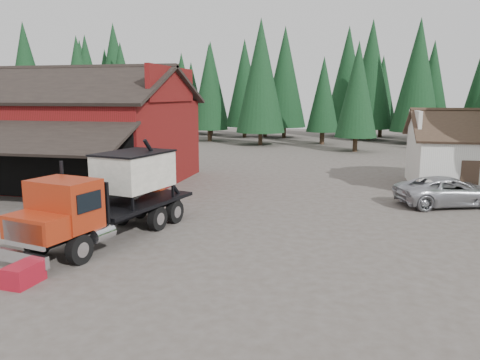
# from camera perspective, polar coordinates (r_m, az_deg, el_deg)

# --- Properties ---
(ground) EXTENTS (120.00, 120.00, 0.00)m
(ground) POSITION_cam_1_polar(r_m,az_deg,el_deg) (17.87, -4.22, -7.21)
(ground) COLOR #49423A
(ground) RESTS_ON ground
(red_barn) EXTENTS (12.80, 13.63, 7.18)m
(red_barn) POSITION_cam_1_polar(r_m,az_deg,el_deg) (30.81, -18.76, 4.77)
(red_barn) COLOR maroon
(red_barn) RESTS_ON ground
(conifer_backdrop) EXTENTS (76.00, 16.00, 16.00)m
(conifer_backdrop) POSITION_cam_1_polar(r_m,az_deg,el_deg) (58.75, 7.73, 4.96)
(conifer_backdrop) COLOR #103219
(conifer_backdrop) RESTS_ON ground
(near_pine_a) EXTENTS (4.40, 4.40, 11.40)m
(near_pine_a) POSITION_cam_1_polar(r_m,az_deg,el_deg) (51.88, -19.08, 10.88)
(near_pine_a) COLOR #382619
(near_pine_a) RESTS_ON ground
(near_pine_b) EXTENTS (3.96, 3.96, 10.40)m
(near_pine_b) POSITION_cam_1_polar(r_m,az_deg,el_deg) (46.31, 14.13, 10.64)
(near_pine_b) COLOR #382619
(near_pine_b) RESTS_ON ground
(near_pine_d) EXTENTS (5.28, 5.28, 13.40)m
(near_pine_d) POSITION_cam_1_polar(r_m,az_deg,el_deg) (51.13, 2.56, 12.56)
(near_pine_d) COLOR #382619
(near_pine_d) RESTS_ON ground
(feed_truck) EXTENTS (3.91, 8.36, 3.65)m
(feed_truck) POSITION_cam_1_polar(r_m,az_deg,el_deg) (18.22, -15.39, -1.66)
(feed_truck) COLOR black
(feed_truck) RESTS_ON ground
(silver_car) EXTENTS (5.65, 3.96, 1.43)m
(silver_car) POSITION_cam_1_polar(r_m,az_deg,el_deg) (25.16, 24.15, -1.27)
(silver_car) COLOR #B4B6BD
(silver_car) RESTS_ON ground
(equip_box) EXTENTS (0.79, 1.15, 0.60)m
(equip_box) POSITION_cam_1_polar(r_m,az_deg,el_deg) (15.04, -24.88, -10.39)
(equip_box) COLOR maroon
(equip_box) RESTS_ON ground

